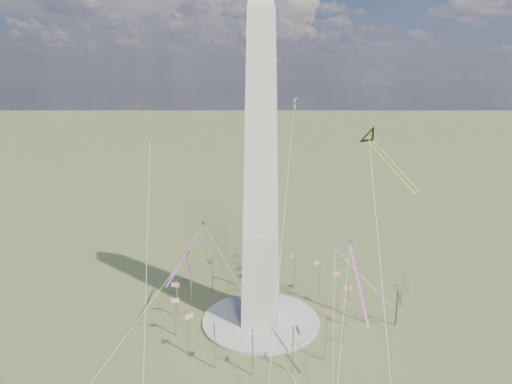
{
  "coord_description": "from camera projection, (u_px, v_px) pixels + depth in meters",
  "views": [
    {
      "loc": [
        9.88,
        -125.65,
        73.28
      ],
      "look_at": [
        -1.51,
        0.0,
        41.15
      ],
      "focal_mm": 32.0,
      "sensor_mm": 36.0,
      "label": 1
    }
  ],
  "objects": [
    {
      "name": "ground",
      "position": [
        261.0,
        322.0,
        140.22
      ],
      "size": [
        2000.0,
        2000.0,
        0.0
      ],
      "primitive_type": "plane",
      "color": "#4C5128",
      "rests_on": "ground"
    },
    {
      "name": "plaza",
      "position": [
        261.0,
        320.0,
        140.12
      ],
      "size": [
        36.0,
        36.0,
        0.8
      ],
      "primitive_type": "cylinder",
      "color": "#A5A097",
      "rests_on": "ground"
    },
    {
      "name": "washington_monument",
      "position": [
        261.0,
        169.0,
        128.38
      ],
      "size": [
        15.56,
        15.56,
        100.0
      ],
      "color": "beige",
      "rests_on": "plaza"
    },
    {
      "name": "flagpole_ring",
      "position": [
        261.0,
        300.0,
        138.43
      ],
      "size": [
        54.4,
        54.4,
        13.0
      ],
      "color": "#B3B4BA",
      "rests_on": "ground"
    },
    {
      "name": "tree_near",
      "position": [
        398.0,
        288.0,
        135.06
      ],
      "size": [
        9.92,
        9.92,
        17.37
      ],
      "color": "#403626",
      "rests_on": "ground"
    },
    {
      "name": "kite_delta_black",
      "position": [
        372.0,
        140.0,
        133.21
      ],
      "size": [
        16.78,
        18.55,
        16.82
      ],
      "rotation": [
        0.0,
        0.0,
        3.84
      ],
      "color": "black",
      "rests_on": "ground"
    },
    {
      "name": "kite_diamond_purple",
      "position": [
        188.0,
        256.0,
        136.11
      ],
      "size": [
        2.0,
        2.88,
        8.74
      ],
      "rotation": [
        0.0,
        0.0,
        3.02
      ],
      "color": "navy",
      "rests_on": "ground"
    },
    {
      "name": "kite_streamer_left",
      "position": [
        356.0,
        271.0,
        110.35
      ],
      "size": [
        3.88,
        20.12,
        13.84
      ],
      "rotation": [
        0.0,
        0.0,
        3.27
      ],
      "color": "#FF4528",
      "rests_on": "ground"
    },
    {
      "name": "kite_streamer_mid",
      "position": [
        191.0,
        246.0,
        134.83
      ],
      "size": [
        8.44,
        18.99,
        13.7
      ],
      "rotation": [
        0.0,
        0.0,
        2.77
      ],
      "color": "#FF4528",
      "rests_on": "ground"
    },
    {
      "name": "kite_streamer_right",
      "position": [
        354.0,
        267.0,
        139.74
      ],
      "size": [
        17.24,
        14.28,
        14.52
      ],
      "rotation": [
        0.0,
        0.0,
        4.03
      ],
      "color": "#FF4528",
      "rests_on": "ground"
    },
    {
      "name": "kite_small_red",
      "position": [
        150.0,
        136.0,
        158.9
      ],
      "size": [
        1.44,
        2.23,
        4.88
      ],
      "rotation": [
        0.0,
        0.0,
        2.62
      ],
      "color": "red",
      "rests_on": "ground"
    },
    {
      "name": "kite_small_white",
      "position": [
        295.0,
        101.0,
        163.7
      ],
      "size": [
        1.25,
        1.72,
        4.34
      ],
      "rotation": [
        0.0,
        0.0,
        2.92
      ],
      "color": "white",
      "rests_on": "ground"
    }
  ]
}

